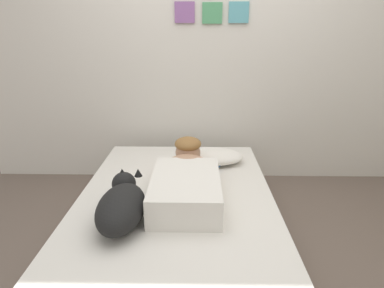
{
  "coord_description": "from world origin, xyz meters",
  "views": [
    {
      "loc": [
        -0.12,
        -1.76,
        1.4
      ],
      "look_at": [
        -0.16,
        0.47,
        0.63
      ],
      "focal_mm": 30.6,
      "sensor_mm": 36.0,
      "label": 1
    }
  ],
  "objects_px": {
    "person_lying": "(186,178)",
    "cell_phone": "(136,206)",
    "dog": "(122,205)",
    "coffee_cup": "(210,165)",
    "pillow": "(211,156)",
    "bed": "(177,219)"
  },
  "relations": [
    {
      "from": "person_lying",
      "to": "cell_phone",
      "type": "xyz_separation_m",
      "value": [
        -0.31,
        -0.19,
        -0.1
      ]
    },
    {
      "from": "dog",
      "to": "coffee_cup",
      "type": "xyz_separation_m",
      "value": [
        0.53,
        0.73,
        -0.07
      ]
    },
    {
      "from": "pillow",
      "to": "coffee_cup",
      "type": "height_order",
      "value": "pillow"
    },
    {
      "from": "bed",
      "to": "pillow",
      "type": "distance_m",
      "value": 0.65
    },
    {
      "from": "bed",
      "to": "cell_phone",
      "type": "relative_size",
      "value": 13.68
    },
    {
      "from": "person_lying",
      "to": "dog",
      "type": "height_order",
      "value": "person_lying"
    },
    {
      "from": "cell_phone",
      "to": "pillow",
      "type": "bearing_deg",
      "value": 55.81
    },
    {
      "from": "pillow",
      "to": "coffee_cup",
      "type": "bearing_deg",
      "value": -93.21
    },
    {
      "from": "bed",
      "to": "pillow",
      "type": "bearing_deg",
      "value": 65.29
    },
    {
      "from": "cell_phone",
      "to": "dog",
      "type": "bearing_deg",
      "value": -106.09
    },
    {
      "from": "person_lying",
      "to": "coffee_cup",
      "type": "xyz_separation_m",
      "value": [
        0.17,
        0.39,
        -0.07
      ]
    },
    {
      "from": "person_lying",
      "to": "cell_phone",
      "type": "height_order",
      "value": "person_lying"
    },
    {
      "from": "person_lying",
      "to": "coffee_cup",
      "type": "relative_size",
      "value": 7.36
    },
    {
      "from": "cell_phone",
      "to": "person_lying",
      "type": "bearing_deg",
      "value": 32.17
    },
    {
      "from": "pillow",
      "to": "cell_phone",
      "type": "relative_size",
      "value": 3.71
    },
    {
      "from": "person_lying",
      "to": "coffee_cup",
      "type": "height_order",
      "value": "person_lying"
    },
    {
      "from": "dog",
      "to": "cell_phone",
      "type": "xyz_separation_m",
      "value": [
        0.04,
        0.16,
        -0.1
      ]
    },
    {
      "from": "person_lying",
      "to": "dog",
      "type": "bearing_deg",
      "value": -135.28
    },
    {
      "from": "cell_phone",
      "to": "bed",
      "type": "bearing_deg",
      "value": 36.5
    },
    {
      "from": "pillow",
      "to": "person_lying",
      "type": "xyz_separation_m",
      "value": [
        -0.18,
        -0.53,
        0.05
      ]
    },
    {
      "from": "pillow",
      "to": "coffee_cup",
      "type": "relative_size",
      "value": 4.16
    },
    {
      "from": "bed",
      "to": "dog",
      "type": "height_order",
      "value": "dog"
    }
  ]
}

